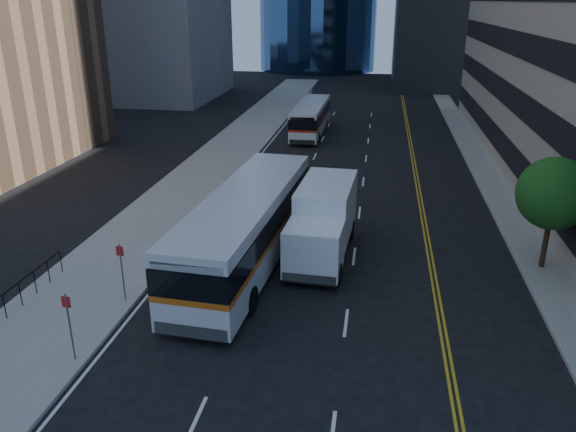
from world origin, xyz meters
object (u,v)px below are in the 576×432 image
(bus_rear, at_px, (311,117))
(bus_front, at_px, (247,226))
(box_truck, at_px, (323,221))
(street_tree, at_px, (554,194))

(bus_rear, bearing_deg, bus_front, -88.38)
(bus_rear, xyz_separation_m, box_truck, (3.78, -25.94, 0.27))
(box_truck, bearing_deg, bus_front, -151.24)
(bus_front, height_order, box_truck, bus_front)
(bus_rear, relative_size, box_truck, 1.50)
(bus_rear, bearing_deg, street_tree, -61.22)
(street_tree, xyz_separation_m, box_truck, (-10.02, -0.12, -1.85))
(bus_front, height_order, bus_rear, bus_front)
(street_tree, xyz_separation_m, bus_front, (-13.34, -1.71, -1.72))
(bus_front, distance_m, bus_rear, 27.53)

